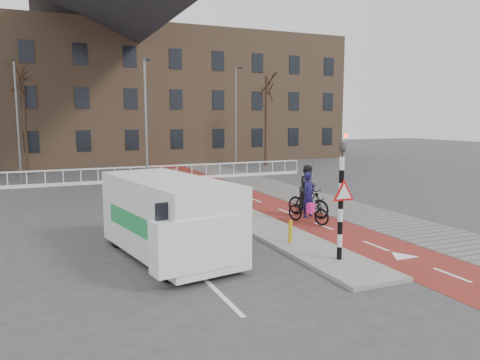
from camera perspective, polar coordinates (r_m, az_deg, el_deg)
name	(u,v)px	position (r m, az deg, el deg)	size (l,w,h in m)	color
ground	(318,243)	(15.53, 9.54, -7.64)	(120.00, 120.00, 0.00)	#38383A
bike_lane	(240,194)	(24.89, 0.01, -1.75)	(2.50, 60.00, 0.01)	maroon
sidewalk	(286,191)	(26.10, 5.68, -1.35)	(3.00, 60.00, 0.01)	slate
curb_island	(248,219)	(18.61, 1.04, -4.78)	(1.80, 16.00, 0.12)	gray
traffic_signal	(341,193)	(13.14, 12.27, -1.61)	(0.80, 0.80, 3.68)	black
bollard	(290,231)	(15.00, 6.16, -6.24)	(0.12, 0.12, 0.71)	#CEA00B
cyclist_near	(308,206)	(18.24, 8.35, -3.17)	(1.34, 2.00, 1.97)	black
cyclist_far	(308,195)	(19.34, 8.31, -1.88)	(1.31, 2.08, 2.14)	black
van	(169,216)	(13.78, -8.69, -4.35)	(3.10, 5.70, 2.32)	white
railing	(98,179)	(29.99, -16.90, 0.11)	(28.00, 0.10, 0.99)	silver
townhouse_row	(99,76)	(45.04, -16.85, 12.09)	(46.00, 10.00, 15.90)	#7F6047
tree_mid	(25,121)	(36.66, -24.75, 6.54)	(0.22, 0.22, 7.62)	#2F1E15
tree_right	(266,121)	(40.01, 3.22, 7.18)	(0.27, 0.27, 7.50)	#2F1E15
streetlight_near	(146,127)	(25.58, -11.37, 6.36)	(0.12, 0.12, 7.12)	slate
streetlight_left	(18,121)	(33.14, -25.49, 6.53)	(0.12, 0.12, 7.70)	slate
streetlight_right	(236,119)	(36.57, -0.53, 7.44)	(0.12, 0.12, 7.88)	slate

